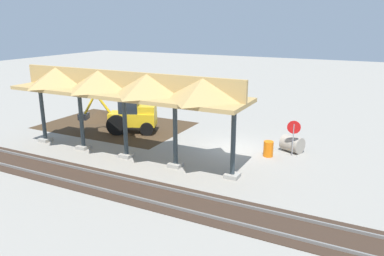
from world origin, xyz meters
name	(u,v)px	position (x,y,z in m)	size (l,w,h in m)	color
ground_plane	(235,149)	(0.00, 0.00, 0.00)	(120.00, 120.00, 0.00)	gray
dirt_work_zone	(116,125)	(9.84, -1.00, 0.00)	(10.46, 7.00, 0.01)	#42301E
platform_canopy	(123,85)	(5.05, 4.10, 4.16)	(14.09, 3.20, 4.90)	#9E998E
rail_tracks	(173,199)	(0.00, 7.54, 0.03)	(60.00, 2.58, 0.15)	slate
stop_sign	(294,131)	(-3.33, -0.42, 1.49)	(0.76, 0.13, 2.08)	gray
backhoe	(130,115)	(7.75, -0.07, 1.26)	(5.34, 3.20, 2.82)	yellow
dirt_mound	(100,119)	(12.07, -1.87, 0.00)	(5.79, 5.79, 1.49)	#42301E
concrete_pipe	(292,144)	(-3.15, -1.14, 0.48)	(1.46, 1.35, 0.96)	#9E9384
traffic_barrel	(268,149)	(-2.13, 0.31, 0.45)	(0.56, 0.56, 0.90)	orange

